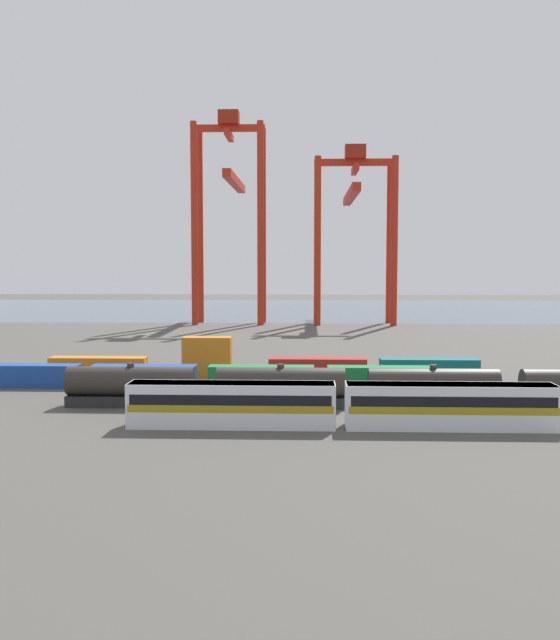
{
  "coord_description": "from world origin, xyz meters",
  "views": [
    {
      "loc": [
        -6.75,
        -80.91,
        14.28
      ],
      "look_at": [
        -11.23,
        36.49,
        4.97
      ],
      "focal_mm": 39.86,
      "sensor_mm": 36.0,
      "label": 1
    }
  ],
  "objects_px": {
    "passenger_train": "(340,403)",
    "shipping_container_1": "(144,376)",
    "shipping_container_8": "(429,369)",
    "shipping_container_5": "(207,368)",
    "freight_tank_row": "(357,387)",
    "shipping_container_2": "(261,377)",
    "gantry_crane_central": "(354,214)",
    "gantry_crane_west": "(231,199)"
  },
  "relations": [
    {
      "from": "freight_tank_row",
      "to": "passenger_train",
      "type": "bearing_deg",
      "value": -103.03
    },
    {
      "from": "shipping_container_1",
      "to": "gantry_crane_west",
      "type": "xyz_separation_m",
      "value": [
        0.29,
        91.96,
        28.71
      ]
    },
    {
      "from": "passenger_train",
      "to": "freight_tank_row",
      "type": "relative_size",
      "value": 0.64
    },
    {
      "from": "shipping_container_8",
      "to": "shipping_container_1",
      "type": "bearing_deg",
      "value": -168.54
    },
    {
      "from": "shipping_container_1",
      "to": "shipping_container_2",
      "type": "relative_size",
      "value": 1.0
    },
    {
      "from": "passenger_train",
      "to": "shipping_container_8",
      "type": "xyz_separation_m",
      "value": [
        12.16,
        26.23,
        -0.84
      ]
    },
    {
      "from": "passenger_train",
      "to": "gantry_crane_central",
      "type": "relative_size",
      "value": 0.88
    },
    {
      "from": "passenger_train",
      "to": "shipping_container_5",
      "type": "distance_m",
      "value": 30.41
    },
    {
      "from": "shipping_container_8",
      "to": "passenger_train",
      "type": "bearing_deg",
      "value": -114.87
    },
    {
      "from": "shipping_container_5",
      "to": "gantry_crane_central",
      "type": "relative_size",
      "value": 0.14
    },
    {
      "from": "shipping_container_1",
      "to": "gantry_crane_central",
      "type": "relative_size",
      "value": 0.29
    },
    {
      "from": "passenger_train",
      "to": "shipping_container_1",
      "type": "relative_size",
      "value": 3.07
    },
    {
      "from": "freight_tank_row",
      "to": "shipping_container_2",
      "type": "xyz_separation_m",
      "value": [
        -10.16,
        10.67,
        -0.75
      ]
    },
    {
      "from": "shipping_container_2",
      "to": "gantry_crane_west",
      "type": "bearing_deg",
      "value": 98.25
    },
    {
      "from": "shipping_container_5",
      "to": "shipping_container_8",
      "type": "height_order",
      "value": "same"
    },
    {
      "from": "freight_tank_row",
      "to": "gantry_crane_west",
      "type": "distance_m",
      "value": 108.93
    },
    {
      "from": "shipping_container_1",
      "to": "shipping_container_8",
      "type": "xyz_separation_m",
      "value": [
        33.93,
        6.88,
        0.0
      ]
    },
    {
      "from": "passenger_train",
      "to": "shipping_container_8",
      "type": "bearing_deg",
      "value": 65.13
    },
    {
      "from": "passenger_train",
      "to": "gantry_crane_west",
      "type": "relative_size",
      "value": 0.74
    },
    {
      "from": "shipping_container_1",
      "to": "gantry_crane_central",
      "type": "bearing_deg",
      "value": 72.06
    },
    {
      "from": "shipping_container_2",
      "to": "gantry_crane_west",
      "type": "xyz_separation_m",
      "value": [
        -13.33,
        91.96,
        28.71
      ]
    },
    {
      "from": "shipping_container_2",
      "to": "gantry_crane_central",
      "type": "distance_m",
      "value": 97.6
    },
    {
      "from": "gantry_crane_west",
      "to": "gantry_crane_central",
      "type": "height_order",
      "value": "gantry_crane_west"
    },
    {
      "from": "gantry_crane_west",
      "to": "shipping_container_8",
      "type": "bearing_deg",
      "value": -68.43
    },
    {
      "from": "passenger_train",
      "to": "gantry_crane_central",
      "type": "height_order",
      "value": "gantry_crane_central"
    },
    {
      "from": "passenger_train",
      "to": "gantry_crane_central",
      "type": "distance_m",
      "value": 115.12
    },
    {
      "from": "gantry_crane_west",
      "to": "gantry_crane_central",
      "type": "relative_size",
      "value": 1.19
    },
    {
      "from": "shipping_container_2",
      "to": "shipping_container_1",
      "type": "bearing_deg",
      "value": 180.0
    },
    {
      "from": "shipping_container_5",
      "to": "shipping_container_8",
      "type": "distance_m",
      "value": 27.52
    },
    {
      "from": "shipping_container_1",
      "to": "shipping_container_2",
      "type": "xyz_separation_m",
      "value": [
        13.62,
        0.0,
        0.0
      ]
    },
    {
      "from": "shipping_container_2",
      "to": "gantry_crane_central",
      "type": "bearing_deg",
      "value": 79.96
    },
    {
      "from": "freight_tank_row",
      "to": "shipping_container_1",
      "type": "relative_size",
      "value": 4.8
    },
    {
      "from": "passenger_train",
      "to": "gantry_crane_west",
      "type": "distance_m",
      "value": 116.74
    },
    {
      "from": "shipping_container_5",
      "to": "passenger_train",
      "type": "bearing_deg",
      "value": -59.64
    },
    {
      "from": "passenger_train",
      "to": "shipping_container_2",
      "type": "relative_size",
      "value": 3.07
    },
    {
      "from": "shipping_container_2",
      "to": "gantry_crane_west",
      "type": "distance_m",
      "value": 97.25
    },
    {
      "from": "passenger_train",
      "to": "shipping_container_1",
      "type": "bearing_deg",
      "value": 138.37
    },
    {
      "from": "shipping_container_1",
      "to": "passenger_train",
      "type": "bearing_deg",
      "value": -41.63
    },
    {
      "from": "shipping_container_5",
      "to": "gantry_crane_west",
      "type": "xyz_separation_m",
      "value": [
        -6.12,
        85.08,
        28.71
      ]
    },
    {
      "from": "freight_tank_row",
      "to": "shipping_container_5",
      "type": "xyz_separation_m",
      "value": [
        -17.37,
        17.55,
        -0.75
      ]
    },
    {
      "from": "shipping_container_5",
      "to": "shipping_container_8",
      "type": "relative_size",
      "value": 0.5
    },
    {
      "from": "freight_tank_row",
      "to": "shipping_container_1",
      "type": "height_order",
      "value": "freight_tank_row"
    }
  ]
}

